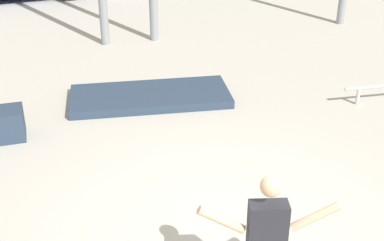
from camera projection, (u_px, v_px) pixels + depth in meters
The scene contains 3 objects.
ground_plane at pixel (233, 235), 6.49m from camera, with size 36.00×36.00×0.00m, color #B2ADA3.
skateboarder at pixel (267, 238), 5.11m from camera, with size 1.34×0.38×1.57m.
manual_pad at pixel (150, 96), 9.88m from camera, with size 2.91×1.22×0.15m, color #28384C.
Camera 1 is at (-1.84, -4.80, 4.22)m, focal length 50.00 mm.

